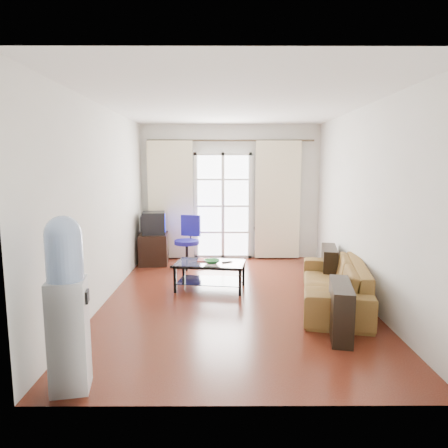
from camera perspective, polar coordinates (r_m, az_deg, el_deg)
The scene contains 20 objects.
floor at distance 5.82m, azimuth 1.39°, elevation -10.55°, with size 5.20×5.20×0.00m, color #612617.
ceiling at distance 5.57m, azimuth 1.49°, elevation 16.76°, with size 5.20×5.20×0.00m, color white.
wall_back at distance 8.13m, azimuth 0.91°, elevation 4.54°, with size 3.60×0.02×2.70m, color silver.
wall_front at distance 2.96m, azimuth 2.89°, elevation -1.98°, with size 3.60×0.02×2.70m, color silver.
wall_left at distance 5.77m, azimuth -16.75°, elevation 2.67°, with size 0.02×5.20×2.70m, color silver.
wall_right at distance 5.87m, azimuth 19.31°, elevation 2.65°, with size 0.02×5.20×2.70m, color silver.
french_door at distance 8.09m, azimuth -0.15°, elevation 2.57°, with size 1.16×0.06×2.15m.
curtain_rod at distance 8.03m, azimuth 0.94°, elevation 11.85°, with size 0.04×0.04×3.30m, color #4C3F2D.
curtain_left at distance 8.08m, azimuth -7.63°, elevation 3.38°, with size 0.90×0.07×2.35m, color #F7EDC6.
curtain_right at distance 8.09m, azimuth 7.67°, elevation 3.38°, with size 0.90×0.07×2.35m, color #F7EDC6.
radiator at distance 8.21m, azimuth 6.50°, elevation -2.66°, with size 0.64×0.12×0.64m, color gray.
sofa at distance 5.69m, azimuth 15.41°, elevation -8.13°, with size 1.19×2.16×0.60m, color brown.
coffee_table at distance 6.17m, azimuth -1.97°, elevation -6.85°, with size 1.11×0.74×0.42m.
bowl at distance 6.06m, azimuth -1.75°, elevation -5.38°, with size 0.29×0.29×0.06m, color #3B8D33.
book at distance 6.26m, azimuth -3.76°, elevation -5.14°, with size 0.17×0.22×0.02m, color #A52914.
remote at distance 6.12m, azimuth 0.44°, elevation -5.43°, with size 0.15×0.04×0.02m, color black.
tv_stand at distance 7.93m, azimuth -9.97°, elevation -3.38°, with size 0.53×0.80×0.59m, color black.
crt_tv at distance 7.78m, azimuth -10.13°, elevation 0.16°, with size 0.51×0.51×0.42m.
task_chair at distance 7.53m, azimuth -5.22°, elevation -3.99°, with size 0.81×0.81×0.96m.
water_cooler at distance 3.58m, azimuth -21.52°, elevation -10.19°, with size 0.36×0.36×1.49m.
Camera 1 is at (-0.16, -5.51, 1.87)m, focal length 32.00 mm.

